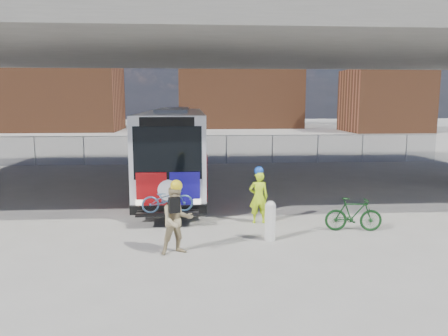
{
  "coord_description": "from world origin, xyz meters",
  "views": [
    {
      "loc": [
        -1.19,
        -15.84,
        4.04
      ],
      "look_at": [
        -0.04,
        -0.15,
        1.6
      ],
      "focal_mm": 35.0,
      "sensor_mm": 36.0,
      "label": 1
    }
  ],
  "objects": [
    {
      "name": "bollard",
      "position": [
        1.04,
        -3.72,
        0.63
      ],
      "size": [
        0.31,
        0.31,
        1.18
      ],
      "color": "silver",
      "rests_on": "ground"
    },
    {
      "name": "cyclist_hivis",
      "position": [
        0.98,
        -1.85,
        0.92
      ],
      "size": [
        0.64,
        0.42,
        1.91
      ],
      "rotation": [
        0.0,
        0.0,
        3.15
      ],
      "color": "#CBFC1A",
      "rests_on": "ground"
    },
    {
      "name": "cyclist_tan",
      "position": [
        -1.62,
        -4.64,
        0.94
      ],
      "size": [
        1.07,
        0.95,
        2.0
      ],
      "rotation": [
        0.0,
        0.0,
        0.35
      ],
      "color": "tan",
      "rests_on": "ground"
    },
    {
      "name": "overpass",
      "position": [
        0.0,
        4.0,
        6.54
      ],
      "size": [
        40.0,
        16.0,
        7.95
      ],
      "color": "#605E59",
      "rests_on": "ground"
    },
    {
      "name": "brick_buildings",
      "position": [
        1.23,
        48.23,
        5.42
      ],
      "size": [
        54.0,
        22.0,
        12.0
      ],
      "color": "brown",
      "rests_on": "ground"
    },
    {
      "name": "chainlink_fence",
      "position": [
        0.0,
        12.0,
        1.42
      ],
      "size": [
        30.0,
        0.06,
        30.0
      ],
      "color": "gray",
      "rests_on": "ground"
    },
    {
      "name": "bus",
      "position": [
        -2.0,
        4.48,
        2.11
      ],
      "size": [
        2.67,
        12.97,
        3.69
      ],
      "color": "silver",
      "rests_on": "ground"
    },
    {
      "name": "ground",
      "position": [
        0.0,
        0.0,
        0.0
      ],
      "size": [
        160.0,
        160.0,
        0.0
      ],
      "primitive_type": "plane",
      "color": "#9E9991",
      "rests_on": "ground"
    },
    {
      "name": "bike_parked",
      "position": [
        3.8,
        -2.98,
        0.53
      ],
      "size": [
        1.81,
        0.7,
        1.06
      ],
      "primitive_type": "imported",
      "rotation": [
        0.0,
        0.0,
        1.46
      ],
      "color": "#123B17",
      "rests_on": "ground"
    },
    {
      "name": "smokestack",
      "position": [
        14.0,
        55.0,
        12.5
      ],
      "size": [
        2.2,
        2.2,
        25.0
      ],
      "primitive_type": "cylinder",
      "color": "brown",
      "rests_on": "ground"
    }
  ]
}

